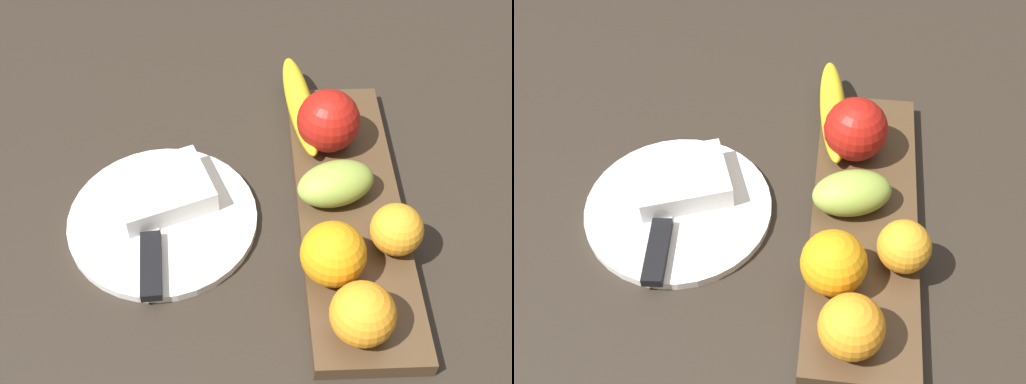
% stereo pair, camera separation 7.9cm
% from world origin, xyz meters
% --- Properties ---
extents(ground_plane, '(2.40, 2.40, 0.00)m').
position_xyz_m(ground_plane, '(0.00, 0.00, 0.00)').
color(ground_plane, '#2C251D').
extents(fruit_tray, '(0.43, 0.13, 0.02)m').
position_xyz_m(fruit_tray, '(0.01, -0.02, 0.01)').
color(fruit_tray, '#4D3723').
rests_on(fruit_tray, ground_plane).
extents(apple, '(0.08, 0.08, 0.08)m').
position_xyz_m(apple, '(0.12, -0.00, 0.06)').
color(apple, '#AE1912').
rests_on(apple, fruit_tray).
extents(banana, '(0.20, 0.05, 0.03)m').
position_xyz_m(banana, '(0.18, 0.03, 0.04)').
color(banana, yellow).
rests_on(banana, fruit_tray).
extents(orange_near_apple, '(0.07, 0.07, 0.07)m').
position_xyz_m(orange_near_apple, '(-0.16, -0.01, 0.06)').
color(orange_near_apple, orange).
rests_on(orange_near_apple, fruit_tray).
extents(orange_near_banana, '(0.06, 0.06, 0.06)m').
position_xyz_m(orange_near_banana, '(-0.05, -0.06, 0.05)').
color(orange_near_banana, orange).
rests_on(orange_near_banana, fruit_tray).
extents(orange_center, '(0.07, 0.07, 0.07)m').
position_xyz_m(orange_center, '(-0.09, 0.02, 0.06)').
color(orange_center, orange).
rests_on(orange_center, fruit_tray).
extents(grape_bunch, '(0.08, 0.11, 0.05)m').
position_xyz_m(grape_bunch, '(0.02, -0.00, 0.05)').
color(grape_bunch, '#94AD43').
rests_on(grape_bunch, fruit_tray).
extents(dinner_plate, '(0.23, 0.23, 0.01)m').
position_xyz_m(dinner_plate, '(0.01, 0.21, 0.01)').
color(dinner_plate, white).
rests_on(dinner_plate, ground_plane).
extents(folded_napkin, '(0.13, 0.14, 0.03)m').
position_xyz_m(folded_napkin, '(0.04, 0.21, 0.03)').
color(folded_napkin, white).
rests_on(folded_napkin, dinner_plate).
extents(knife, '(0.18, 0.04, 0.01)m').
position_xyz_m(knife, '(-0.05, 0.22, 0.02)').
color(knife, silver).
rests_on(knife, dinner_plate).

